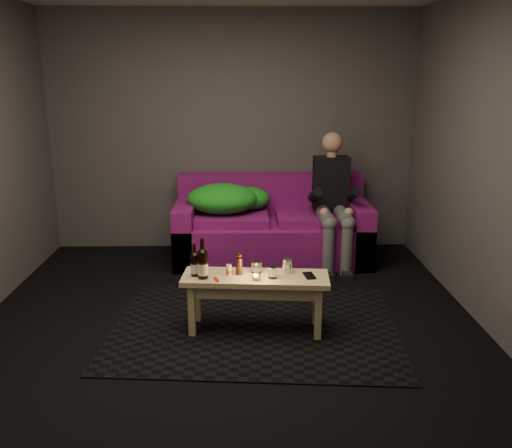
{
  "coord_description": "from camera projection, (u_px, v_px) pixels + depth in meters",
  "views": [
    {
      "loc": [
        0.13,
        -3.75,
        1.93
      ],
      "look_at": [
        0.24,
        1.08,
        0.58
      ],
      "focal_mm": 38.0,
      "sensor_mm": 36.0,
      "label": 1
    }
  ],
  "objects": [
    {
      "name": "pepper_mill",
      "position": [
        239.0,
        266.0,
        4.1
      ],
      "size": [
        0.07,
        0.07,
        0.13
      ],
      "primitive_type": "cylinder",
      "rotation": [
        0.0,
        0.0,
        -0.42
      ],
      "color": "black",
      "rests_on": "coffee_table"
    },
    {
      "name": "smartphone",
      "position": [
        309.0,
        276.0,
        4.08
      ],
      "size": [
        0.09,
        0.16,
        0.01
      ],
      "primitive_type": "cube",
      "rotation": [
        0.0,
        0.0,
        0.14
      ],
      "color": "black",
      "rests_on": "coffee_table"
    },
    {
      "name": "beer_bottle_a",
      "position": [
        195.0,
        264.0,
        4.07
      ],
      "size": [
        0.06,
        0.06,
        0.25
      ],
      "color": "black",
      "rests_on": "coffee_table"
    },
    {
      "name": "tealight",
      "position": [
        256.0,
        277.0,
        4.01
      ],
      "size": [
        0.06,
        0.06,
        0.04
      ],
      "color": "white",
      "rests_on": "coffee_table"
    },
    {
      "name": "room",
      "position": [
        227.0,
        112.0,
        4.14
      ],
      "size": [
        4.5,
        4.5,
        4.5
      ],
      "color": "silver",
      "rests_on": "ground"
    },
    {
      "name": "coffee_table",
      "position": [
        255.0,
        286.0,
        4.12
      ],
      "size": [
        1.13,
        0.44,
        0.45
      ],
      "rotation": [
        0.0,
        0.0,
        -0.08
      ],
      "color": "tan",
      "rests_on": "rug"
    },
    {
      "name": "person",
      "position": [
        333.0,
        198.0,
        5.55
      ],
      "size": [
        0.36,
        0.84,
        1.35
      ],
      "color": "black",
      "rests_on": "sofa"
    },
    {
      "name": "salt_shaker",
      "position": [
        229.0,
        270.0,
        4.09
      ],
      "size": [
        0.05,
        0.05,
        0.09
      ],
      "primitive_type": "cylinder",
      "rotation": [
        0.0,
        0.0,
        -0.18
      ],
      "color": "silver",
      "rests_on": "coffee_table"
    },
    {
      "name": "tumbler_front",
      "position": [
        273.0,
        272.0,
        4.04
      ],
      "size": [
        0.07,
        0.07,
        0.09
      ],
      "primitive_type": "cylinder",
      "rotation": [
        0.0,
        0.0,
        -0.03
      ],
      "color": "white",
      "rests_on": "coffee_table"
    },
    {
      "name": "red_lighter",
      "position": [
        216.0,
        279.0,
        4.0
      ],
      "size": [
        0.05,
        0.08,
        0.01
      ],
      "primitive_type": "cube",
      "rotation": [
        0.0,
        0.0,
        0.31
      ],
      "color": "#B7210B",
      "rests_on": "coffee_table"
    },
    {
      "name": "steel_cup",
      "position": [
        287.0,
        265.0,
        4.16
      ],
      "size": [
        0.1,
        0.1,
        0.11
      ],
      "primitive_type": "cylinder",
      "rotation": [
        0.0,
        0.0,
        0.42
      ],
      "color": "silver",
      "rests_on": "coffee_table"
    },
    {
      "name": "beer_bottle_b",
      "position": [
        203.0,
        264.0,
        4.01
      ],
      "size": [
        0.08,
        0.08,
        0.31
      ],
      "color": "black",
      "rests_on": "coffee_table"
    },
    {
      "name": "floor",
      "position": [
        228.0,
        336.0,
        4.12
      ],
      "size": [
        4.5,
        4.5,
        0.0
      ],
      "primitive_type": "plane",
      "color": "black",
      "rests_on": "ground"
    },
    {
      "name": "rug",
      "position": [
        255.0,
        327.0,
        4.26
      ],
      "size": [
        2.33,
        1.78,
        0.01
      ],
      "primitive_type": "cube",
      "rotation": [
        0.0,
        0.0,
        -0.08
      ],
      "color": "black",
      "rests_on": "floor"
    },
    {
      "name": "green_blanket",
      "position": [
        227.0,
        199.0,
        5.69
      ],
      "size": [
        0.89,
        0.61,
        0.3
      ],
      "color": "#1D951B",
      "rests_on": "sofa"
    },
    {
      "name": "sofa",
      "position": [
        272.0,
        230.0,
        5.8
      ],
      "size": [
        2.02,
        0.91,
        0.87
      ],
      "color": "#650D54",
      "rests_on": "floor"
    },
    {
      "name": "tumbler_back",
      "position": [
        257.0,
        267.0,
        4.13
      ],
      "size": [
        0.1,
        0.1,
        0.1
      ],
      "primitive_type": "cylinder",
      "rotation": [
        0.0,
        0.0,
        -0.3
      ],
      "color": "white",
      "rests_on": "coffee_table"
    }
  ]
}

